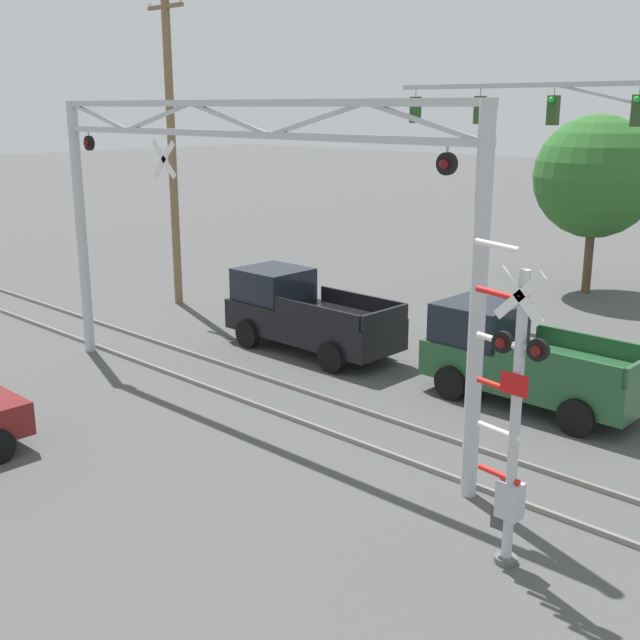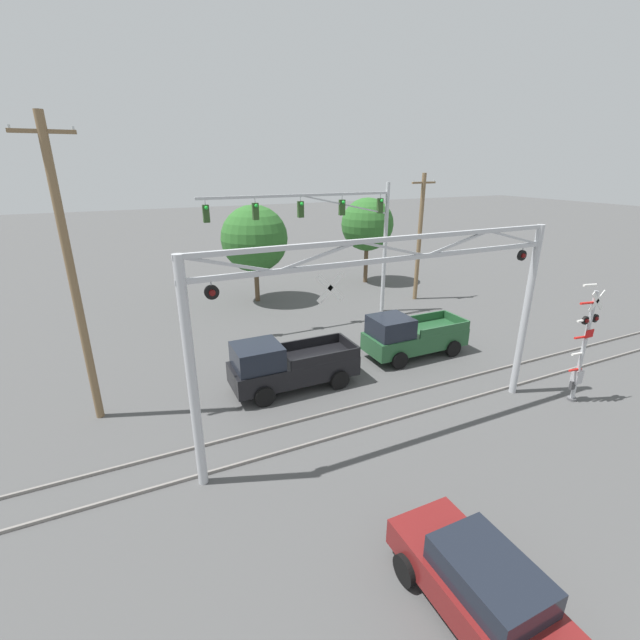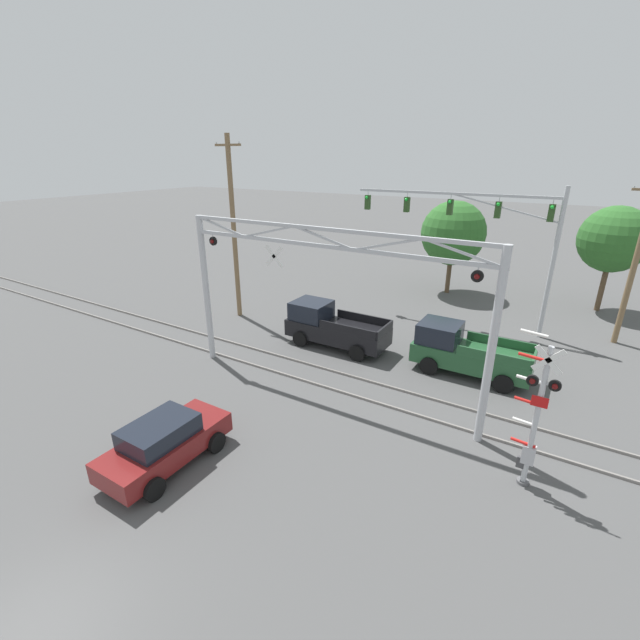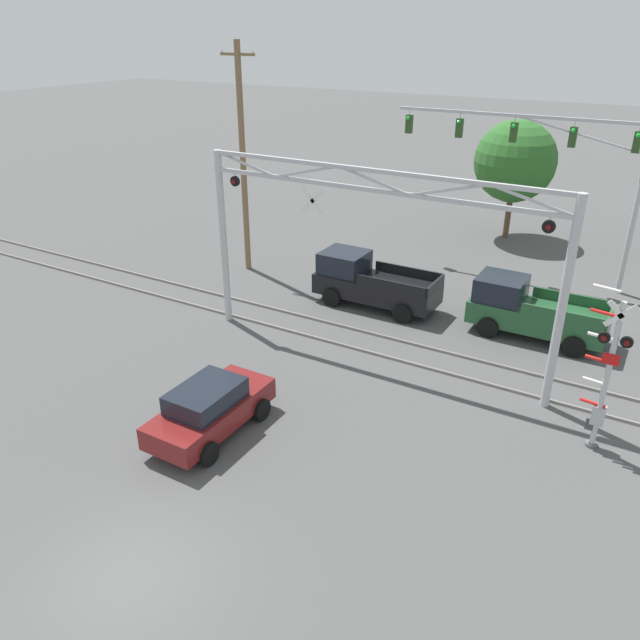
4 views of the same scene
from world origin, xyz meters
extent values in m
cube|color=gray|center=(0.00, 11.98, 0.05)|extent=(80.00, 0.08, 0.10)
cube|color=gray|center=(0.00, 13.41, 0.05)|extent=(80.00, 0.08, 0.10)
cylinder|color=#B7BABF|center=(-6.34, 11.69, 3.43)|extent=(0.28, 0.28, 6.86)
cylinder|color=#B7BABF|center=(6.34, 11.69, 3.43)|extent=(0.28, 0.28, 6.86)
cube|color=#B7BABF|center=(0.00, 11.69, 6.16)|extent=(12.96, 0.14, 0.14)
cube|color=#B7BABF|center=(0.00, 11.69, 6.79)|extent=(12.96, 0.14, 0.14)
cube|color=#B7BABF|center=(-5.07, 11.69, 6.48)|extent=(2.56, 0.08, 0.71)
cube|color=#B7BABF|center=(-2.54, 11.69, 6.48)|extent=(2.56, 0.08, 0.71)
cube|color=#B7BABF|center=(0.00, 11.69, 6.48)|extent=(2.56, 0.08, 0.71)
cube|color=#B7BABF|center=(2.54, 11.69, 6.48)|extent=(2.56, 0.08, 0.71)
cube|color=#B7BABF|center=(5.07, 11.69, 6.48)|extent=(2.56, 0.08, 0.71)
cylinder|color=black|center=(-5.60, 11.69, 5.80)|extent=(0.38, 0.10, 0.38)
sphere|color=#590C0C|center=(-5.60, 11.62, 5.80)|extent=(0.18, 0.18, 0.18)
cylinder|color=#B7BABF|center=(-5.60, 11.69, 6.04)|extent=(0.04, 0.04, 0.10)
cylinder|color=black|center=(5.60, 11.69, 5.80)|extent=(0.38, 0.10, 0.38)
sphere|color=#590C0C|center=(5.60, 11.62, 5.80)|extent=(0.18, 0.18, 0.18)
cylinder|color=#B7BABF|center=(5.60, 11.69, 6.04)|extent=(0.04, 0.04, 0.10)
cube|color=white|center=(-2.22, 11.59, 5.54)|extent=(0.88, 0.03, 0.88)
cube|color=white|center=(-2.22, 11.59, 5.54)|extent=(0.88, 0.03, 0.88)
cylinder|color=black|center=(-2.22, 11.57, 5.54)|extent=(0.04, 0.04, 0.02)
cylinder|color=#B7BABF|center=(8.00, 10.21, 2.28)|extent=(0.16, 0.16, 4.55)
cylinder|color=#59595B|center=(8.00, 10.21, 0.05)|extent=(0.35, 0.35, 0.10)
cube|color=white|center=(8.00, 10.10, 4.20)|extent=(0.78, 0.03, 0.78)
cube|color=white|center=(8.00, 10.10, 4.20)|extent=(0.78, 0.03, 0.78)
cylinder|color=black|center=(8.00, 10.07, 4.20)|extent=(0.04, 0.04, 0.02)
cylinder|color=black|center=(7.72, 10.21, 3.45)|extent=(0.32, 0.09, 0.32)
sphere|color=#590C0C|center=(7.72, 10.15, 3.45)|extent=(0.16, 0.16, 0.16)
cylinder|color=black|center=(8.28, 10.21, 3.45)|extent=(0.32, 0.09, 0.32)
sphere|color=#590C0C|center=(8.28, 10.15, 3.45)|extent=(0.16, 0.16, 0.16)
cube|color=#B7BABF|center=(8.00, 10.21, 3.45)|extent=(0.64, 0.06, 0.06)
cube|color=red|center=(8.00, 10.11, 2.90)|extent=(0.44, 0.02, 0.32)
cube|color=#B2B2B7|center=(8.00, 10.21, 1.05)|extent=(0.36, 0.28, 0.56)
cylinder|color=red|center=(7.79, 10.21, 1.39)|extent=(0.69, 0.09, 0.14)
cylinder|color=white|center=(7.74, 10.21, 2.08)|extent=(0.69, 0.09, 0.14)
cylinder|color=red|center=(7.69, 10.21, 2.77)|extent=(0.69, 0.09, 0.14)
cylinder|color=white|center=(7.64, 10.21, 3.46)|extent=(0.69, 0.09, 0.14)
cylinder|color=red|center=(7.58, 10.21, 4.14)|extent=(0.69, 0.09, 0.14)
cylinder|color=white|center=(7.53, 10.21, 4.83)|extent=(0.69, 0.09, 0.14)
cube|color=#3F3F42|center=(7.84, 10.21, 0.70)|extent=(0.24, 0.12, 0.36)
cube|color=#B7BABF|center=(1.57, 22.88, 7.34)|extent=(11.13, 0.14, 0.14)
cylinder|color=#B7BABF|center=(-3.49, 22.88, 7.19)|extent=(0.04, 0.04, 0.30)
cube|color=#28471E|center=(-3.49, 22.88, 6.61)|extent=(0.30, 0.26, 0.86)
sphere|color=green|center=(-3.49, 22.71, 6.91)|extent=(0.18, 0.18, 0.18)
cylinder|color=#B7BABF|center=(-0.96, 22.88, 7.19)|extent=(0.04, 0.04, 0.30)
cube|color=#28471E|center=(-0.96, 22.88, 6.61)|extent=(0.30, 0.26, 0.86)
sphere|color=green|center=(-0.96, 22.71, 6.91)|extent=(0.18, 0.18, 0.18)
cylinder|color=#B7BABF|center=(1.57, 22.88, 7.19)|extent=(0.04, 0.04, 0.30)
cube|color=#28471E|center=(1.57, 22.88, 6.61)|extent=(0.30, 0.26, 0.86)
sphere|color=green|center=(1.57, 22.71, 6.91)|extent=(0.18, 0.18, 0.18)
cylinder|color=#B7BABF|center=(4.11, 22.88, 7.19)|extent=(0.04, 0.04, 0.30)
cube|color=#28471E|center=(4.11, 22.88, 6.61)|extent=(0.30, 0.26, 0.86)
sphere|color=green|center=(4.11, 22.71, 6.91)|extent=(0.18, 0.18, 0.18)
cube|color=black|center=(-1.69, 15.98, 0.84)|extent=(5.31, 1.92, 0.86)
cube|color=black|center=(-3.26, 15.98, 1.73)|extent=(1.86, 1.76, 0.92)
cube|color=black|center=(-0.66, 15.06, 1.47)|extent=(3.05, 0.08, 0.41)
cube|color=black|center=(-0.66, 16.90, 1.47)|extent=(3.05, 0.08, 0.41)
cube|color=black|center=(0.91, 15.98, 1.47)|extent=(0.10, 1.84, 0.41)
cylinder|color=black|center=(-3.34, 15.01, 0.41)|extent=(0.82, 0.24, 0.82)
cylinder|color=black|center=(-3.34, 16.95, 0.41)|extent=(0.82, 0.24, 0.82)
cylinder|color=black|center=(-0.05, 15.01, 0.41)|extent=(0.82, 0.24, 0.82)
cylinder|color=black|center=(-0.05, 16.95, 0.41)|extent=(0.82, 0.24, 0.82)
cube|color=#23512D|center=(4.92, 16.48, 0.84)|extent=(5.11, 1.92, 0.86)
cube|color=black|center=(3.41, 16.48, 1.73)|extent=(1.79, 1.76, 0.92)
cube|color=#23512D|center=(5.91, 15.56, 1.47)|extent=(2.92, 0.08, 0.41)
cube|color=#23512D|center=(5.91, 17.40, 1.47)|extent=(2.92, 0.08, 0.41)
cylinder|color=black|center=(3.33, 15.51, 0.41)|extent=(0.82, 0.24, 0.82)
cylinder|color=black|center=(3.33, 17.45, 0.41)|extent=(0.82, 0.24, 0.82)
cylinder|color=black|center=(6.50, 15.51, 0.41)|extent=(0.82, 0.24, 0.82)
cylinder|color=black|center=(6.50, 17.45, 0.41)|extent=(0.82, 0.24, 0.82)
cylinder|color=brown|center=(-9.17, 16.93, 5.22)|extent=(0.28, 0.28, 10.44)
cube|color=brown|center=(-9.17, 16.93, 9.84)|extent=(1.80, 0.12, 0.12)
cylinder|color=silver|center=(-9.99, 16.93, 9.94)|extent=(0.08, 0.08, 0.12)
cylinder|color=silver|center=(-8.35, 16.93, 9.94)|extent=(0.08, 0.08, 0.12)
cylinder|color=brown|center=(0.53, 28.37, 1.37)|extent=(0.32, 0.32, 2.74)
sphere|color=#2D6628|center=(0.53, 28.37, 4.28)|extent=(4.40, 4.40, 4.40)
camera|label=1|loc=(13.41, 0.38, 6.74)|focal=45.00mm
camera|label=2|loc=(-7.57, 0.88, 8.92)|focal=24.00mm
camera|label=3|loc=(8.11, -1.84, 9.30)|focal=24.00mm
camera|label=4|loc=(8.64, -6.46, 11.07)|focal=35.00mm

